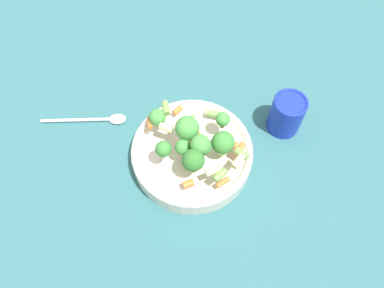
{
  "coord_description": "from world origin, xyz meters",
  "views": [
    {
      "loc": [
        0.34,
        0.06,
        0.66
      ],
      "look_at": [
        0.0,
        0.0,
        0.06
      ],
      "focal_mm": 35.0,
      "sensor_mm": 36.0,
      "label": 1
    }
  ],
  "objects": [
    {
      "name": "bowl",
      "position": [
        0.0,
        0.0,
        0.02
      ],
      "size": [
        0.23,
        0.23,
        0.04
      ],
      "color": "beige",
      "rests_on": "ground_plane"
    },
    {
      "name": "ground_plane",
      "position": [
        0.0,
        0.0,
        0.0
      ],
      "size": [
        3.0,
        3.0,
        0.0
      ],
      "primitive_type": "plane",
      "color": "#2D6066"
    },
    {
      "name": "spoon",
      "position": [
        -0.06,
        -0.21,
        0.01
      ],
      "size": [
        0.05,
        0.18,
        0.01
      ],
      "rotation": [
        0.0,
        0.0,
        8.05
      ],
      "color": "silver",
      "rests_on": "ground_plane"
    },
    {
      "name": "pasta_salad",
      "position": [
        0.01,
        0.01,
        0.09
      ],
      "size": [
        0.18,
        0.2,
        0.08
      ],
      "color": "#8CB766",
      "rests_on": "bowl"
    },
    {
      "name": "cup",
      "position": [
        -0.11,
        0.17,
        0.04
      ],
      "size": [
        0.07,
        0.07,
        0.09
      ],
      "color": "#192DAD",
      "rests_on": "ground_plane"
    }
  ]
}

